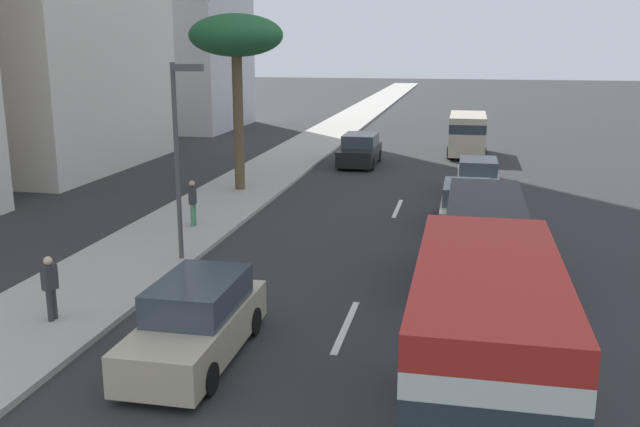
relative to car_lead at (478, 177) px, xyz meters
name	(u,v)px	position (x,y,z in m)	size (l,w,h in m)	color
ground_plane	(412,176)	(3.65, 3.14, -0.74)	(198.00, 198.00, 0.00)	#2D2D30
sidewalk_right	(273,169)	(3.65, 10.33, -0.66)	(162.00, 3.81, 0.15)	#B2ADA3
lane_stripe_mid	(346,326)	(-15.97, 3.14, -0.73)	(3.20, 0.16, 0.01)	silver
lane_stripe_far	(398,208)	(-3.59, 3.14, -0.73)	(3.20, 0.16, 0.01)	silver
car_lead	(478,177)	(0.00, 0.00, 0.00)	(4.13, 1.82, 1.56)	silver
van_second	(467,132)	(11.01, 0.51, 0.64)	(5.02, 2.18, 2.41)	beige
car_third	(197,322)	(-18.23, 5.93, 0.05)	(4.63, 1.81, 1.68)	beige
minibus_fourth	(485,351)	(-20.58, 0.14, 1.00)	(6.02, 2.37, 3.18)	silver
van_fifth	(484,235)	(-12.26, -0.02, 0.67)	(5.22, 2.11, 2.46)	black
car_sixth	(360,150)	(6.42, 6.18, 0.05)	(4.61, 1.94, 1.67)	black
car_seventh	(466,205)	(-5.83, 0.45, 0.02)	(4.78, 1.88, 1.59)	beige
pedestrian_near_lamp	(50,286)	(-17.31, 9.88, 0.25)	(0.38, 0.32, 1.55)	#333338
pedestrian_mid_block	(193,201)	(-8.37, 9.92, 0.30)	(0.35, 0.27, 1.63)	#4C8C66
palm_tree	(236,39)	(-1.77, 10.33, 5.90)	(4.00, 4.00, 7.54)	brown
street_lamp	(180,138)	(-12.11, 8.70, 3.06)	(0.24, 0.97, 5.79)	#4C4C51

